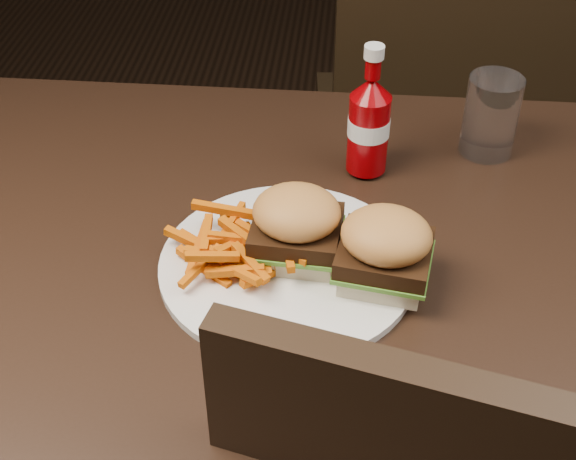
# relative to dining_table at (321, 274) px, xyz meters

# --- Properties ---
(dining_table) EXTENTS (1.20, 0.80, 0.04)m
(dining_table) POSITION_rel_dining_table_xyz_m (0.00, 0.00, 0.00)
(dining_table) COLOR black
(dining_table) RESTS_ON ground
(chair_far) EXTENTS (0.51, 0.51, 0.05)m
(chair_far) POSITION_rel_dining_table_xyz_m (0.20, 0.79, -0.30)
(chair_far) COLOR black
(chair_far) RESTS_ON ground
(plate) EXTENTS (0.30, 0.30, 0.01)m
(plate) POSITION_rel_dining_table_xyz_m (-0.04, -0.02, 0.03)
(plate) COLOR white
(plate) RESTS_ON dining_table
(sandwich_half_a) EXTENTS (0.10, 0.09, 0.02)m
(sandwich_half_a) POSITION_rel_dining_table_xyz_m (-0.03, -0.00, 0.04)
(sandwich_half_a) COLOR beige
(sandwich_half_a) RESTS_ON plate
(sandwich_half_b) EXTENTS (0.10, 0.10, 0.02)m
(sandwich_half_b) POSITION_rel_dining_table_xyz_m (0.07, -0.03, 0.04)
(sandwich_half_b) COLOR #F6E6BD
(sandwich_half_b) RESTS_ON plate
(fries_pile) EXTENTS (0.16, 0.16, 0.05)m
(fries_pile) POSITION_rel_dining_table_xyz_m (-0.10, -0.01, 0.05)
(fries_pile) COLOR #C87302
(fries_pile) RESTS_ON plate
(ketchup_bottle) EXTENTS (0.06, 0.06, 0.11)m
(ketchup_bottle) POSITION_rel_dining_table_xyz_m (0.05, 0.19, 0.08)
(ketchup_bottle) COLOR #7E0004
(ketchup_bottle) RESTS_ON dining_table
(tumbler) EXTENTS (0.08, 0.08, 0.12)m
(tumbler) POSITION_rel_dining_table_xyz_m (0.22, 0.26, 0.08)
(tumbler) COLOR white
(tumbler) RESTS_ON dining_table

